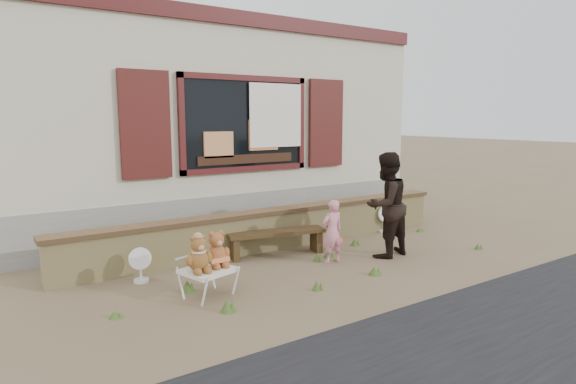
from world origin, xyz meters
TOP-DOWN VIEW (x-y plane):
  - ground at (0.00, 0.00)m, footprint 80.00×80.00m
  - shopfront at (0.00, 4.49)m, footprint 8.04×5.13m
  - brick_wall at (0.00, 1.00)m, footprint 7.10×0.36m
  - bench at (-0.22, 0.60)m, footprint 1.60×0.67m
  - folding_chair at (-1.86, -0.43)m, footprint 0.69×0.64m
  - teddy_bear_left at (-1.99, -0.47)m, footprint 0.40×0.37m
  - teddy_bear_right at (-1.72, -0.40)m, footprint 0.40×0.37m
  - child at (0.28, -0.18)m, footprint 0.36×0.25m
  - adult at (1.18, -0.37)m, footprint 0.87×0.72m
  - fan_left at (-2.38, 0.55)m, footprint 0.31×0.20m
  - fan_right at (2.35, 0.80)m, footprint 0.33×0.22m
  - grass_tufts at (-0.35, -0.39)m, footprint 6.02×1.56m

SIDE VIEW (x-z plane):
  - ground at x=0.00m, z-range 0.00..0.00m
  - grass_tufts at x=-0.35m, z-range -0.02..0.14m
  - fan_left at x=-2.38m, z-range 0.00..0.48m
  - fan_right at x=2.35m, z-range 0.00..0.51m
  - bench at x=-0.22m, z-range 0.09..0.49m
  - folding_chair at x=-1.86m, z-range 0.14..0.50m
  - brick_wall at x=0.00m, z-range 0.01..0.67m
  - child at x=0.28m, z-range 0.00..0.96m
  - teddy_bear_right at x=-1.72m, z-range 0.35..0.81m
  - teddy_bear_left at x=-1.99m, z-range 0.35..0.81m
  - adult at x=1.18m, z-range 0.00..1.64m
  - shopfront at x=0.00m, z-range 0.00..4.00m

